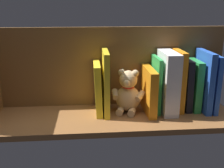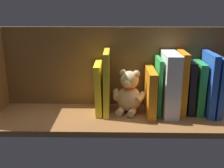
% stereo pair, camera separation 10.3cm
% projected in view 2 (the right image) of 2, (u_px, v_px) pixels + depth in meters
% --- Properties ---
extents(ground_plane, '(0.98, 0.30, 0.02)m').
position_uv_depth(ground_plane, '(112.00, 117.00, 1.07)').
color(ground_plane, brown).
extents(shelf_back_panel, '(0.98, 0.02, 0.33)m').
position_uv_depth(shelf_back_panel, '(113.00, 67.00, 1.14)').
color(shelf_back_panel, brown).
rests_on(shelf_back_panel, ground_plane).
extents(book_0, '(0.02, 0.16, 0.23)m').
position_uv_depth(book_0, '(215.00, 85.00, 1.06)').
color(book_0, blue).
rests_on(book_0, ground_plane).
extents(book_1, '(0.02, 0.16, 0.25)m').
position_uv_depth(book_1, '(208.00, 84.00, 1.06)').
color(book_1, blue).
rests_on(book_1, ground_plane).
extents(book_2, '(0.03, 0.14, 0.21)m').
position_uv_depth(book_2, '(198.00, 87.00, 1.08)').
color(book_2, green).
rests_on(book_2, ground_plane).
extents(book_3, '(0.03, 0.13, 0.21)m').
position_uv_depth(book_3, '(189.00, 86.00, 1.08)').
color(book_3, black).
rests_on(book_3, ground_plane).
extents(book_4, '(0.02, 0.14, 0.25)m').
position_uv_depth(book_4, '(181.00, 82.00, 1.07)').
color(book_4, orange).
rests_on(book_4, ground_plane).
extents(dictionary_thick_white, '(0.06, 0.17, 0.25)m').
position_uv_depth(dictionary_thick_white, '(170.00, 84.00, 1.06)').
color(dictionary_thick_white, white).
rests_on(dictionary_thick_white, ground_plane).
extents(book_5, '(0.02, 0.14, 0.22)m').
position_uv_depth(book_5, '(158.00, 85.00, 1.07)').
color(book_5, green).
rests_on(book_5, ground_plane).
extents(book_6, '(0.03, 0.18, 0.18)m').
position_uv_depth(book_6, '(150.00, 92.00, 1.06)').
color(book_6, orange).
rests_on(book_6, ground_plane).
extents(teddy_bear, '(0.14, 0.13, 0.18)m').
position_uv_depth(teddy_bear, '(129.00, 94.00, 1.08)').
color(teddy_bear, '#D1B284').
rests_on(teddy_bear, ground_plane).
extents(book_7, '(0.02, 0.16, 0.25)m').
position_uv_depth(book_7, '(107.00, 82.00, 1.07)').
color(book_7, yellow).
rests_on(book_7, ground_plane).
extents(book_8, '(0.03, 0.15, 0.20)m').
position_uv_depth(book_8, '(99.00, 88.00, 1.08)').
color(book_8, yellow).
rests_on(book_8, ground_plane).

